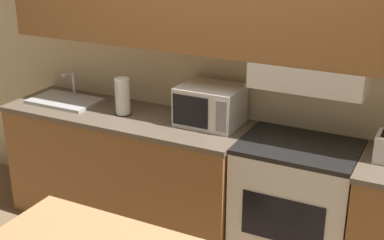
% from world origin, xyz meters
% --- Properties ---
extents(ground_plane, '(16.00, 16.00, 0.00)m').
position_xyz_m(ground_plane, '(0.00, 0.00, 0.00)').
color(ground_plane, '#7F664C').
extents(wall_back, '(5.47, 0.38, 2.55)m').
position_xyz_m(wall_back, '(0.02, -0.06, 1.45)').
color(wall_back, beige).
rests_on(wall_back, ground_plane).
extents(lower_counter_main, '(1.84, 0.61, 0.89)m').
position_xyz_m(lower_counter_main, '(-0.63, -0.29, 0.44)').
color(lower_counter_main, '#936033').
rests_on(lower_counter_main, ground_plane).
extents(stove_range, '(0.74, 0.56, 0.89)m').
position_xyz_m(stove_range, '(0.67, -0.28, 0.44)').
color(stove_range, white).
rests_on(stove_range, ground_plane).
extents(microwave, '(0.41, 0.34, 0.27)m').
position_xyz_m(microwave, '(0.01, -0.20, 1.02)').
color(microwave, white).
rests_on(microwave, lower_counter_main).
extents(sink_basin, '(0.52, 0.33, 0.22)m').
position_xyz_m(sink_basin, '(-1.17, -0.29, 0.90)').
color(sink_basin, '#B7BABF').
rests_on(sink_basin, lower_counter_main).
extents(paper_towel_roll, '(0.12, 0.12, 0.27)m').
position_xyz_m(paper_towel_roll, '(-0.62, -0.31, 1.02)').
color(paper_towel_roll, black).
rests_on(paper_towel_roll, lower_counter_main).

